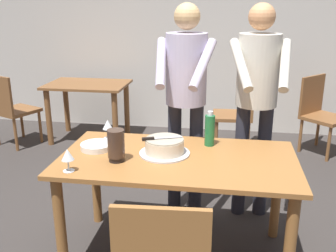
{
  "coord_description": "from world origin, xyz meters",
  "views": [
    {
      "loc": [
        0.3,
        -2.35,
        1.73
      ],
      "look_at": [
        -0.09,
        0.19,
        0.9
      ],
      "focal_mm": 41.48,
      "sensor_mm": 36.0,
      "label": 1
    }
  ],
  "objects_px": {
    "background_table": "(88,96)",
    "person_cutting_cake": "(186,88)",
    "wine_glass_far": "(108,125)",
    "background_chair_3": "(320,112)",
    "main_dining_table": "(178,173)",
    "person_standing_beside": "(257,90)",
    "water_bottle": "(210,130)",
    "wine_glass_near": "(68,155)",
    "background_chair_1": "(11,107)",
    "background_chair_0": "(239,111)",
    "plate_stack": "(97,146)",
    "cake_knife": "(154,138)",
    "cake_on_platter": "(165,147)",
    "hurricane_lamp": "(116,145)"
  },
  "relations": [
    {
      "from": "background_table",
      "to": "person_cutting_cake",
      "type": "bearing_deg",
      "value": -48.58
    },
    {
      "from": "wine_glass_far",
      "to": "background_chair_3",
      "type": "height_order",
      "value": "background_chair_3"
    },
    {
      "from": "main_dining_table",
      "to": "person_standing_beside",
      "type": "xyz_separation_m",
      "value": [
        0.53,
        0.66,
        0.44
      ]
    },
    {
      "from": "main_dining_table",
      "to": "background_table",
      "type": "bearing_deg",
      "value": 122.77
    },
    {
      "from": "person_cutting_cake",
      "to": "water_bottle",
      "type": "bearing_deg",
      "value": -60.26
    },
    {
      "from": "wine_glass_near",
      "to": "main_dining_table",
      "type": "bearing_deg",
      "value": 27.3
    },
    {
      "from": "background_chair_3",
      "to": "background_chair_1",
      "type": "bearing_deg",
      "value": -174.13
    },
    {
      "from": "background_chair_0",
      "to": "background_chair_1",
      "type": "bearing_deg",
      "value": -174.31
    },
    {
      "from": "person_standing_beside",
      "to": "background_chair_3",
      "type": "xyz_separation_m",
      "value": [
        0.86,
        1.58,
        -0.58
      ]
    },
    {
      "from": "water_bottle",
      "to": "background_chair_3",
      "type": "distance_m",
      "value": 2.35
    },
    {
      "from": "plate_stack",
      "to": "water_bottle",
      "type": "height_order",
      "value": "water_bottle"
    },
    {
      "from": "cake_knife",
      "to": "cake_on_platter",
      "type": "bearing_deg",
      "value": 19.92
    },
    {
      "from": "cake_knife",
      "to": "main_dining_table",
      "type": "bearing_deg",
      "value": -5.14
    },
    {
      "from": "water_bottle",
      "to": "background_chair_1",
      "type": "bearing_deg",
      "value": 147.09
    },
    {
      "from": "cake_on_platter",
      "to": "background_chair_0",
      "type": "bearing_deg",
      "value": 75.41
    },
    {
      "from": "background_table",
      "to": "person_standing_beside",
      "type": "bearing_deg",
      "value": -38.71
    },
    {
      "from": "background_chair_0",
      "to": "background_chair_3",
      "type": "distance_m",
      "value": 0.94
    },
    {
      "from": "background_table",
      "to": "background_chair_3",
      "type": "bearing_deg",
      "value": 0.17
    },
    {
      "from": "water_bottle",
      "to": "main_dining_table",
      "type": "bearing_deg",
      "value": -127.14
    },
    {
      "from": "cake_knife",
      "to": "hurricane_lamp",
      "type": "relative_size",
      "value": 1.24
    },
    {
      "from": "water_bottle",
      "to": "background_table",
      "type": "relative_size",
      "value": 0.25
    },
    {
      "from": "cake_on_platter",
      "to": "background_chair_1",
      "type": "bearing_deg",
      "value": 140.32
    },
    {
      "from": "wine_glass_near",
      "to": "water_bottle",
      "type": "distance_m",
      "value": 1.0
    },
    {
      "from": "cake_knife",
      "to": "wine_glass_far",
      "type": "xyz_separation_m",
      "value": [
        -0.4,
        0.27,
        -0.01
      ]
    },
    {
      "from": "cake_knife",
      "to": "plate_stack",
      "type": "relative_size",
      "value": 1.19
    },
    {
      "from": "background_chair_3",
      "to": "wine_glass_near",
      "type": "bearing_deg",
      "value": -128.13
    },
    {
      "from": "cake_knife",
      "to": "plate_stack",
      "type": "distance_m",
      "value": 0.43
    },
    {
      "from": "person_standing_beside",
      "to": "background_table",
      "type": "bearing_deg",
      "value": 141.29
    },
    {
      "from": "main_dining_table",
      "to": "cake_knife",
      "type": "height_order",
      "value": "cake_knife"
    },
    {
      "from": "main_dining_table",
      "to": "wine_glass_near",
      "type": "distance_m",
      "value": 0.73
    },
    {
      "from": "main_dining_table",
      "to": "water_bottle",
      "type": "bearing_deg",
      "value": 52.86
    },
    {
      "from": "hurricane_lamp",
      "to": "person_standing_beside",
      "type": "distance_m",
      "value": 1.22
    },
    {
      "from": "cake_on_platter",
      "to": "background_chair_3",
      "type": "height_order",
      "value": "background_chair_3"
    },
    {
      "from": "cake_on_platter",
      "to": "wine_glass_far",
      "type": "relative_size",
      "value": 2.36
    },
    {
      "from": "person_standing_beside",
      "to": "hurricane_lamp",
      "type": "bearing_deg",
      "value": -139.31
    },
    {
      "from": "main_dining_table",
      "to": "background_table",
      "type": "xyz_separation_m",
      "value": [
        -1.44,
        2.23,
        -0.06
      ]
    },
    {
      "from": "cake_knife",
      "to": "person_standing_beside",
      "type": "bearing_deg",
      "value": 42.96
    },
    {
      "from": "water_bottle",
      "to": "person_cutting_cake",
      "type": "bearing_deg",
      "value": 119.74
    },
    {
      "from": "wine_glass_far",
      "to": "background_table",
      "type": "bearing_deg",
      "value": 114.18
    },
    {
      "from": "water_bottle",
      "to": "person_standing_beside",
      "type": "relative_size",
      "value": 0.15
    },
    {
      "from": "water_bottle",
      "to": "background_table",
      "type": "xyz_separation_m",
      "value": [
        -1.63,
        1.98,
        -0.29
      ]
    },
    {
      "from": "background_chair_0",
      "to": "background_chair_1",
      "type": "height_order",
      "value": "same"
    },
    {
      "from": "water_bottle",
      "to": "person_cutting_cake",
      "type": "relative_size",
      "value": 0.15
    },
    {
      "from": "cake_knife",
      "to": "background_chair_1",
      "type": "xyz_separation_m",
      "value": [
        -2.13,
        1.85,
        -0.37
      ]
    },
    {
      "from": "wine_glass_far",
      "to": "water_bottle",
      "type": "height_order",
      "value": "water_bottle"
    },
    {
      "from": "cake_on_platter",
      "to": "plate_stack",
      "type": "distance_m",
      "value": 0.48
    },
    {
      "from": "wine_glass_far",
      "to": "background_chair_3",
      "type": "relative_size",
      "value": 0.16
    },
    {
      "from": "person_cutting_cake",
      "to": "person_standing_beside",
      "type": "height_order",
      "value": "same"
    },
    {
      "from": "person_cutting_cake",
      "to": "background_chair_1",
      "type": "height_order",
      "value": "person_cutting_cake"
    },
    {
      "from": "wine_glass_near",
      "to": "person_cutting_cake",
      "type": "height_order",
      "value": "person_cutting_cake"
    }
  ]
}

